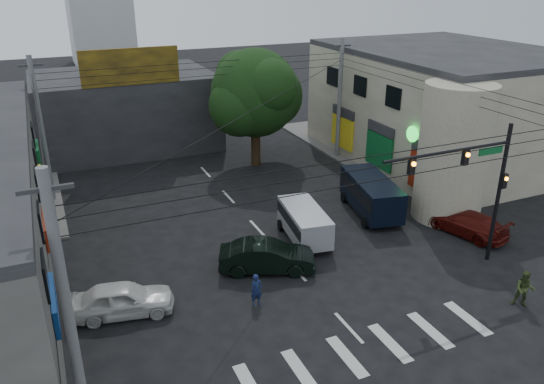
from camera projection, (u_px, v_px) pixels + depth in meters
ground at (315, 291)px, 24.59m from camera, size 160.00×160.00×0.00m
sidewalk_far_right at (399, 138)px, 46.42m from camera, size 16.00×16.00×0.15m
building_right at (444, 107)px, 40.68m from camera, size 14.00×18.00×8.00m
corner_column at (453, 153)px, 30.49m from camera, size 4.00×4.00×8.00m
building_far at (125, 110)px, 43.84m from camera, size 14.00×10.00×6.00m
billboard at (130, 67)px, 38.03m from camera, size 7.00×0.30×2.60m
street_tree at (255, 93)px, 38.27m from camera, size 6.40×6.40×8.70m
traffic_gantry at (476, 176)px, 24.77m from camera, size 7.10×0.35×7.20m
utility_pole_near_left at (69, 319)px, 15.10m from camera, size 0.32×0.32×9.20m
utility_pole_far_left at (42, 132)px, 32.37m from camera, size 0.32×0.32×9.20m
utility_pole_far_right at (339, 100)px, 40.18m from camera, size 0.32×0.32×9.20m
dark_sedan at (267, 257)px, 25.97m from camera, size 4.95×5.83×1.54m
white_compact at (122, 299)px, 22.68m from camera, size 3.35×4.99×1.48m
maroon_sedan at (467, 223)px, 29.63m from camera, size 4.20×5.55×1.34m
silver_minivan at (304, 225)px, 28.84m from camera, size 4.85×3.06×1.86m
navy_van at (371, 196)px, 32.02m from camera, size 6.36×4.36×2.20m
traffic_officer at (257, 290)px, 23.30m from camera, size 0.56×0.38×1.51m
pedestrian_olive at (524, 289)px, 23.17m from camera, size 1.49×1.49×1.72m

